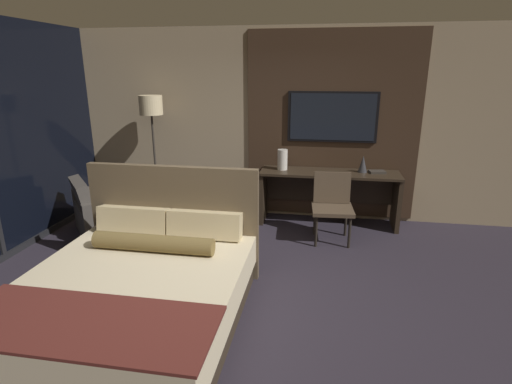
{
  "coord_description": "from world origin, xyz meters",
  "views": [
    {
      "loc": [
        0.75,
        -3.4,
        2.2
      ],
      "look_at": [
        0.02,
        0.9,
        0.86
      ],
      "focal_mm": 28.0,
      "sensor_mm": 36.0,
      "label": 1
    }
  ],
  "objects_px": {
    "tv": "(332,117)",
    "vase_tall": "(363,164)",
    "bed": "(137,290)",
    "vase_short": "(282,160)",
    "desk_chair": "(332,201)",
    "floor_lamp": "(152,115)",
    "book": "(377,172)",
    "armchair_by_window": "(109,213)",
    "desk": "(329,188)"
  },
  "relations": [
    {
      "from": "armchair_by_window",
      "to": "book",
      "type": "distance_m",
      "value": 3.84
    },
    {
      "from": "tv",
      "to": "desk_chair",
      "type": "xyz_separation_m",
      "value": [
        0.04,
        -0.8,
        -1.01
      ]
    },
    {
      "from": "floor_lamp",
      "to": "desk",
      "type": "bearing_deg",
      "value": 1.66
    },
    {
      "from": "tv",
      "to": "vase_tall",
      "type": "height_order",
      "value": "tv"
    },
    {
      "from": "vase_short",
      "to": "book",
      "type": "height_order",
      "value": "vase_short"
    },
    {
      "from": "bed",
      "to": "desk",
      "type": "bearing_deg",
      "value": 58.66
    },
    {
      "from": "desk",
      "to": "desk_chair",
      "type": "relative_size",
      "value": 2.22
    },
    {
      "from": "book",
      "to": "armchair_by_window",
      "type": "bearing_deg",
      "value": -166.74
    },
    {
      "from": "vase_tall",
      "to": "vase_short",
      "type": "bearing_deg",
      "value": -178.06
    },
    {
      "from": "desk",
      "to": "book",
      "type": "bearing_deg",
      "value": 1.42
    },
    {
      "from": "armchair_by_window",
      "to": "book",
      "type": "height_order",
      "value": "book"
    },
    {
      "from": "desk",
      "to": "bed",
      "type": "bearing_deg",
      "value": -121.34
    },
    {
      "from": "bed",
      "to": "armchair_by_window",
      "type": "relative_size",
      "value": 1.74
    },
    {
      "from": "tv",
      "to": "armchair_by_window",
      "type": "height_order",
      "value": "tv"
    },
    {
      "from": "tv",
      "to": "vase_tall",
      "type": "bearing_deg",
      "value": -22.99
    },
    {
      "from": "armchair_by_window",
      "to": "book",
      "type": "relative_size",
      "value": 5.06
    },
    {
      "from": "armchair_by_window",
      "to": "floor_lamp",
      "type": "height_order",
      "value": "floor_lamp"
    },
    {
      "from": "desk_chair",
      "to": "floor_lamp",
      "type": "relative_size",
      "value": 0.49
    },
    {
      "from": "desk",
      "to": "book",
      "type": "relative_size",
      "value": 8.13
    },
    {
      "from": "bed",
      "to": "armchair_by_window",
      "type": "bearing_deg",
      "value": 125.02
    },
    {
      "from": "desk_chair",
      "to": "armchair_by_window",
      "type": "relative_size",
      "value": 0.72
    },
    {
      "from": "bed",
      "to": "desk_chair",
      "type": "relative_size",
      "value": 2.4
    },
    {
      "from": "desk_chair",
      "to": "armchair_by_window",
      "type": "height_order",
      "value": "desk_chair"
    },
    {
      "from": "tv",
      "to": "book",
      "type": "distance_m",
      "value": 1.01
    },
    {
      "from": "bed",
      "to": "vase_short",
      "type": "height_order",
      "value": "bed"
    },
    {
      "from": "desk_chair",
      "to": "floor_lamp",
      "type": "xyz_separation_m",
      "value": [
        -2.68,
        0.5,
        1.02
      ]
    },
    {
      "from": "book",
      "to": "floor_lamp",
      "type": "bearing_deg",
      "value": -178.39
    },
    {
      "from": "desk_chair",
      "to": "vase_tall",
      "type": "xyz_separation_m",
      "value": [
        0.42,
        0.6,
        0.38
      ]
    },
    {
      "from": "vase_tall",
      "to": "vase_short",
      "type": "height_order",
      "value": "vase_short"
    },
    {
      "from": "vase_tall",
      "to": "bed",
      "type": "bearing_deg",
      "value": -127.53
    },
    {
      "from": "desk_chair",
      "to": "book",
      "type": "bearing_deg",
      "value": 39.42
    },
    {
      "from": "armchair_by_window",
      "to": "book",
      "type": "bearing_deg",
      "value": -118.28
    },
    {
      "from": "book",
      "to": "vase_short",
      "type": "bearing_deg",
      "value": -178.67
    },
    {
      "from": "desk_chair",
      "to": "book",
      "type": "height_order",
      "value": "desk_chair"
    },
    {
      "from": "desk_chair",
      "to": "vase_short",
      "type": "relative_size",
      "value": 3.01
    },
    {
      "from": "floor_lamp",
      "to": "vase_short",
      "type": "bearing_deg",
      "value": 1.81
    },
    {
      "from": "bed",
      "to": "tv",
      "type": "xyz_separation_m",
      "value": [
        1.69,
        2.99,
        1.23
      ]
    },
    {
      "from": "desk",
      "to": "vase_short",
      "type": "bearing_deg",
      "value": -178.75
    },
    {
      "from": "bed",
      "to": "tv",
      "type": "height_order",
      "value": "tv"
    },
    {
      "from": "tv",
      "to": "armchair_by_window",
      "type": "distance_m",
      "value": 3.46
    },
    {
      "from": "vase_short",
      "to": "floor_lamp",
      "type": "bearing_deg",
      "value": -178.19
    },
    {
      "from": "armchair_by_window",
      "to": "tv",
      "type": "bearing_deg",
      "value": -112.04
    },
    {
      "from": "tv",
      "to": "floor_lamp",
      "type": "bearing_deg",
      "value": -173.6
    },
    {
      "from": "armchair_by_window",
      "to": "vase_short",
      "type": "distance_m",
      "value": 2.58
    },
    {
      "from": "desk_chair",
      "to": "floor_lamp",
      "type": "bearing_deg",
      "value": 165.3
    },
    {
      "from": "bed",
      "to": "desk",
      "type": "height_order",
      "value": "bed"
    },
    {
      "from": "armchair_by_window",
      "to": "floor_lamp",
      "type": "relative_size",
      "value": 0.67
    },
    {
      "from": "floor_lamp",
      "to": "vase_tall",
      "type": "distance_m",
      "value": 3.16
    },
    {
      "from": "desk_chair",
      "to": "armchair_by_window",
      "type": "bearing_deg",
      "value": -178.96
    },
    {
      "from": "desk",
      "to": "vase_tall",
      "type": "xyz_separation_m",
      "value": [
        0.46,
        0.02,
        0.37
      ]
    }
  ]
}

